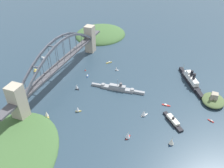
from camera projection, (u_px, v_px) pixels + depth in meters
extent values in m
plane|color=#283D4C|center=(64.00, 78.00, 346.19)|extent=(1400.00, 1400.00, 0.00)
cube|color=#ADA38E|center=(90.00, 39.00, 405.42)|extent=(15.33, 15.05, 48.49)
cube|color=#ADA38E|center=(18.00, 103.00, 259.05)|extent=(15.33, 15.05, 48.49)
cube|color=#47474C|center=(62.00, 62.00, 330.44)|extent=(176.27, 11.66, 2.40)
cube|color=#47474C|center=(94.00, 33.00, 418.64)|extent=(24.00, 11.66, 2.40)
cube|color=#47474C|center=(5.00, 112.00, 242.23)|extent=(24.00, 11.66, 2.40)
cube|color=#4C515B|center=(84.00, 36.00, 391.56)|extent=(20.20, 1.80, 15.27)
cube|color=#4C515B|center=(78.00, 34.00, 371.05)|extent=(19.90, 1.80, 12.64)
cube|color=#4C515B|center=(72.00, 33.00, 352.15)|extent=(19.53, 1.80, 10.01)
cube|color=#4C515B|center=(66.00, 34.00, 334.87)|extent=(19.11, 1.80, 7.33)
cube|color=#4C515B|center=(59.00, 37.00, 319.20)|extent=(18.64, 1.80, 4.59)
cube|color=#4C515B|center=(52.00, 42.00, 305.15)|extent=(18.64, 1.80, 4.59)
cube|color=#4C515B|center=(44.00, 50.00, 292.71)|extent=(19.11, 1.80, 7.33)
cube|color=#4C515B|center=(36.00, 60.00, 281.89)|extent=(19.53, 1.80, 10.01)
cube|color=#4C515B|center=(28.00, 73.00, 272.69)|extent=(19.90, 1.80, 12.64)
cube|color=#4C515B|center=(20.00, 89.00, 265.10)|extent=(20.20, 1.80, 15.27)
cube|color=#4C515B|center=(89.00, 37.00, 388.50)|extent=(20.20, 1.80, 15.27)
cube|color=#4C515B|center=(84.00, 35.00, 367.99)|extent=(19.90, 1.80, 12.64)
cube|color=#4C515B|center=(78.00, 34.00, 349.09)|extent=(19.53, 1.80, 10.01)
cube|color=#4C515B|center=(72.00, 35.00, 331.81)|extent=(19.11, 1.80, 7.33)
cube|color=#4C515B|center=(65.00, 38.00, 316.14)|extent=(18.64, 1.80, 4.59)
cube|color=#4C515B|center=(58.00, 44.00, 302.09)|extent=(18.64, 1.80, 4.59)
cube|color=#4C515B|center=(51.00, 51.00, 289.65)|extent=(19.11, 1.80, 7.33)
cube|color=#4C515B|center=(43.00, 62.00, 278.83)|extent=(19.53, 1.80, 10.01)
cube|color=#4C515B|center=(35.00, 75.00, 269.63)|extent=(19.90, 1.80, 12.64)
cube|color=#4C515B|center=(27.00, 91.00, 262.04)|extent=(20.20, 1.80, 15.27)
cube|color=#4C515B|center=(89.00, 38.00, 400.69)|extent=(1.40, 10.50, 1.40)
cube|color=#4C515B|center=(78.00, 34.00, 359.67)|extent=(1.40, 10.50, 1.40)
cube|color=#4C515B|center=(65.00, 36.00, 325.10)|extent=(1.40, 10.50, 1.40)
cube|color=#4C515B|center=(51.00, 46.00, 297.00)|extent=(1.40, 10.50, 1.40)
cube|color=#4C515B|center=(36.00, 67.00, 275.36)|extent=(1.40, 10.50, 1.40)
cube|color=#4C515B|center=(20.00, 99.00, 260.18)|extent=(1.40, 10.50, 1.40)
cylinder|color=#4C515B|center=(81.00, 38.00, 384.19)|extent=(0.56, 0.56, 11.43)
cylinder|color=#4C515B|center=(87.00, 39.00, 381.13)|extent=(0.56, 0.56, 11.43)
cylinder|color=#4C515B|center=(76.00, 40.00, 367.31)|extent=(0.56, 0.56, 21.25)
cylinder|color=#4C515B|center=(82.00, 41.00, 364.25)|extent=(0.56, 0.56, 21.25)
cylinder|color=#4C515B|center=(70.00, 42.00, 351.24)|extent=(0.56, 0.56, 28.26)
cylinder|color=#4C515B|center=(76.00, 43.00, 348.18)|extent=(0.56, 0.56, 28.26)
cylinder|color=#4C515B|center=(64.00, 46.00, 335.98)|extent=(0.56, 0.56, 32.47)
cylinder|color=#4C515B|center=(70.00, 47.00, 332.92)|extent=(0.56, 0.56, 32.47)
cylinder|color=#4C515B|center=(57.00, 50.00, 321.52)|extent=(0.56, 0.56, 33.88)
cylinder|color=#4C515B|center=(63.00, 52.00, 318.46)|extent=(0.56, 0.56, 33.88)
cylinder|color=#4C515B|center=(50.00, 57.00, 307.88)|extent=(0.56, 0.56, 32.47)
cylinder|color=#4C515B|center=(56.00, 58.00, 304.82)|extent=(0.56, 0.56, 32.47)
cylinder|color=#4C515B|center=(42.00, 64.00, 295.04)|extent=(0.56, 0.56, 28.26)
cylinder|color=#4C515B|center=(49.00, 66.00, 291.98)|extent=(0.56, 0.56, 28.26)
cylinder|color=#4C515B|center=(34.00, 74.00, 283.00)|extent=(0.56, 0.56, 21.25)
cylinder|color=#4C515B|center=(41.00, 75.00, 279.95)|extent=(0.56, 0.56, 21.25)
cylinder|color=#4C515B|center=(25.00, 85.00, 271.78)|extent=(0.56, 0.56, 11.43)
cylinder|color=#4C515B|center=(32.00, 87.00, 268.72)|extent=(0.56, 0.56, 11.43)
ellipsoid|color=#3D6033|center=(100.00, 35.00, 482.54)|extent=(114.01, 104.64, 25.22)
ellipsoid|color=#756B5B|center=(93.00, 29.00, 510.52)|extent=(39.90, 31.39, 13.87)
cube|color=black|center=(190.00, 82.00, 332.94)|extent=(45.25, 30.04, 5.02)
cube|color=black|center=(182.00, 71.00, 358.15)|extent=(16.00, 11.70, 5.02)
cube|color=black|center=(200.00, 95.00, 307.72)|extent=(16.46, 12.56, 5.02)
cube|color=white|center=(191.00, 78.00, 329.58)|extent=(34.36, 23.31, 6.63)
cube|color=white|center=(189.00, 72.00, 334.55)|extent=(9.94, 9.51, 3.20)
cylinder|color=black|center=(192.00, 73.00, 326.60)|extent=(3.99, 3.99, 8.65)
cylinder|color=black|center=(194.00, 76.00, 320.22)|extent=(3.99, 3.99, 8.65)
cylinder|color=tan|center=(184.00, 67.00, 352.25)|extent=(0.50, 0.50, 10.00)
cube|color=gray|center=(117.00, 89.00, 319.97)|extent=(10.60, 46.92, 3.75)
cube|color=gray|center=(97.00, 85.00, 327.29)|extent=(4.38, 15.70, 3.75)
cube|color=gray|center=(139.00, 92.00, 312.65)|extent=(5.04, 15.75, 3.75)
cube|color=gray|center=(118.00, 86.00, 317.78)|extent=(7.48, 23.61, 3.86)
cylinder|color=gray|center=(103.00, 84.00, 323.29)|extent=(5.11, 5.11, 2.20)
cylinder|color=gray|center=(132.00, 90.00, 313.23)|extent=(5.11, 5.11, 2.20)
cylinder|color=gray|center=(118.00, 82.00, 313.79)|extent=(0.60, 0.60, 10.00)
cylinder|color=#4C4C51|center=(121.00, 85.00, 314.30)|extent=(4.01, 4.01, 4.40)
cube|color=black|center=(173.00, 121.00, 267.14)|extent=(20.10, 19.21, 2.70)
cube|color=black|center=(166.00, 114.00, 277.72)|extent=(8.42, 8.29, 2.70)
cube|color=black|center=(180.00, 130.00, 256.57)|extent=(9.08, 9.01, 2.70)
cube|color=beige|center=(173.00, 120.00, 265.46)|extent=(18.11, 17.27, 3.16)
cylinder|color=black|center=(173.00, 118.00, 263.86)|extent=(2.79, 2.79, 2.40)
ellipsoid|color=#4C6038|center=(213.00, 100.00, 295.80)|extent=(34.51, 28.68, 7.24)
cube|color=#9E937F|center=(214.00, 96.00, 291.92)|extent=(8.00, 8.00, 9.12)
cylinder|color=gray|center=(212.00, 97.00, 289.24)|extent=(3.60, 3.60, 10.04)
cylinder|color=#B7B7B2|center=(36.00, 71.00, 360.39)|extent=(5.63, 2.13, 0.90)
cylinder|color=#B7B7B2|center=(37.00, 72.00, 358.97)|extent=(5.63, 2.13, 0.90)
cylinder|color=maroon|center=(36.00, 71.00, 359.78)|extent=(0.14, 0.14, 1.22)
cylinder|color=maroon|center=(37.00, 71.00, 358.36)|extent=(0.14, 0.14, 1.22)
ellipsoid|color=gold|center=(36.00, 70.00, 358.33)|extent=(7.60, 3.02, 1.36)
cylinder|color=maroon|center=(38.00, 69.00, 360.61)|extent=(1.07, 1.44, 1.30)
cube|color=gold|center=(37.00, 70.00, 358.63)|extent=(4.02, 10.61, 0.20)
cube|color=gold|center=(35.00, 71.00, 356.01)|extent=(1.97, 4.13, 0.12)
cube|color=maroon|center=(34.00, 71.00, 355.27)|extent=(1.10, 0.36, 1.50)
cylinder|color=#B7B7B2|center=(45.00, 59.00, 393.54)|extent=(5.68, 2.51, 0.90)
cylinder|color=#B7B7B2|center=(44.00, 58.00, 395.25)|extent=(5.68, 2.51, 0.90)
cylinder|color=navy|center=(45.00, 58.00, 392.88)|extent=(0.14, 0.14, 1.38)
cylinder|color=navy|center=(44.00, 58.00, 394.59)|extent=(0.14, 0.14, 1.38)
ellipsoid|color=silver|center=(44.00, 58.00, 392.95)|extent=(7.87, 3.56, 1.34)
cylinder|color=navy|center=(42.00, 58.00, 390.68)|extent=(1.14, 1.45, 1.28)
cube|color=silver|center=(44.00, 57.00, 391.99)|extent=(4.62, 10.32, 0.20)
cube|color=silver|center=(46.00, 57.00, 395.09)|extent=(2.19, 4.05, 0.12)
cube|color=navy|center=(46.00, 56.00, 394.35)|extent=(1.09, 0.44, 1.50)
cube|color=#B2231E|center=(166.00, 105.00, 292.70)|extent=(2.90, 6.61, 0.82)
cube|color=#B2231E|center=(170.00, 106.00, 291.53)|extent=(1.55, 2.22, 0.82)
cube|color=#B2231E|center=(163.00, 104.00, 293.87)|extent=(1.85, 2.23, 0.82)
cube|color=beige|center=(166.00, 105.00, 292.41)|extent=(2.26, 3.33, 0.95)
cube|color=#B2231E|center=(128.00, 137.00, 248.37)|extent=(5.52, 3.47, 0.79)
cube|color=#B2231E|center=(130.00, 135.00, 250.62)|extent=(1.91, 1.40, 0.79)
cube|color=#B2231E|center=(126.00, 139.00, 246.12)|extent=(1.96, 1.59, 0.79)
cylinder|color=tan|center=(128.00, 134.00, 245.80)|extent=(0.16, 0.16, 9.10)
cone|color=white|center=(128.00, 135.00, 245.08)|extent=(5.79, 5.79, 7.28)
cube|color=gold|center=(47.00, 117.00, 275.32)|extent=(4.28, 5.46, 0.85)
cube|color=gold|center=(49.00, 118.00, 273.32)|extent=(1.67, 1.94, 0.85)
cube|color=gold|center=(46.00, 115.00, 277.32)|extent=(1.85, 2.03, 0.85)
cylinder|color=tan|center=(47.00, 114.00, 272.62)|extent=(0.16, 0.16, 7.67)
cone|color=silver|center=(46.00, 114.00, 273.72)|extent=(6.11, 6.11, 6.14)
cube|color=gold|center=(109.00, 63.00, 383.02)|extent=(6.00, 6.02, 1.21)
cube|color=gold|center=(107.00, 63.00, 381.62)|extent=(2.34, 2.34, 1.21)
cube|color=gold|center=(111.00, 62.00, 384.42)|extent=(2.51, 2.51, 1.21)
cube|color=beige|center=(109.00, 62.00, 382.65)|extent=(3.47, 3.47, 0.98)
cube|color=silver|center=(117.00, 70.00, 363.46)|extent=(1.57, 3.83, 0.82)
cube|color=silver|center=(118.00, 70.00, 362.74)|extent=(0.70, 1.28, 0.82)
cube|color=silver|center=(115.00, 70.00, 364.17)|extent=(0.84, 1.28, 0.82)
cylinder|color=tan|center=(117.00, 68.00, 361.46)|extent=(0.16, 0.16, 5.82)
cone|color=white|center=(116.00, 68.00, 361.94)|extent=(3.53, 3.53, 4.65)
cube|color=#234C8C|center=(88.00, 76.00, 349.36)|extent=(5.54, 3.38, 0.91)
cube|color=#234C8C|center=(88.00, 75.00, 352.16)|extent=(1.96, 1.58, 0.91)
cube|color=#234C8C|center=(87.00, 77.00, 346.57)|extent=(2.02, 1.81, 0.91)
cube|color=beige|center=(87.00, 76.00, 348.22)|extent=(2.93, 2.32, 1.23)
cube|color=gold|center=(78.00, 111.00, 283.14)|extent=(3.64, 4.79, 1.02)
cube|color=gold|center=(81.00, 111.00, 283.35)|extent=(1.42, 1.70, 1.02)
cube|color=gold|center=(76.00, 111.00, 282.94)|extent=(1.57, 1.77, 1.02)
cylinder|color=tan|center=(78.00, 109.00, 280.73)|extent=(0.16, 0.16, 7.45)
cone|color=white|center=(77.00, 109.00, 280.86)|extent=(5.38, 5.38, 5.96)
cube|color=#B2231E|center=(211.00, 121.00, 269.19)|extent=(3.42, 4.89, 0.86)
cube|color=#B2231E|center=(208.00, 120.00, 271.02)|extent=(1.45, 1.78, 0.86)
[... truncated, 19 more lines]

